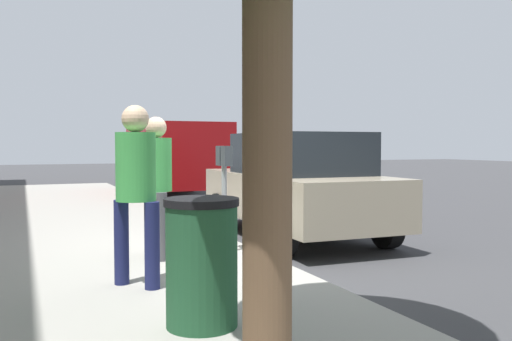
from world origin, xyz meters
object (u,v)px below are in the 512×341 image
Objects in this scene: parking_meter at (224,176)px; pedestrian_bystander at (136,179)px; parked_sedan_near at (296,185)px; pedestrian_at_meter at (156,175)px; trash_bin at (202,262)px; parked_van_far at (175,155)px.

parking_meter is 1.88m from pedestrian_bystander.
parked_sedan_near is (2.74, -3.21, -0.34)m from pedestrian_bystander.
parked_sedan_near is (1.44, -2.71, -0.30)m from pedestrian_at_meter.
parked_sedan_near reaches higher than trash_bin.
parking_meter is 0.32× the size of parked_sedan_near.
parking_meter is 0.89m from pedestrian_at_meter.
parked_van_far is at bearing 34.89° from pedestrian_bystander.
pedestrian_bystander is 0.41× the size of parked_sedan_near.
parking_meter is at bearing 129.11° from parked_sedan_near.
trash_bin is at bearing 166.17° from parked_van_far.
trash_bin is (-2.67, 1.15, -0.51)m from parking_meter.
pedestrian_bystander is (-1.30, 0.50, 0.03)m from pedestrian_at_meter.
parked_sedan_near is at bearing 24.95° from pedestrian_at_meter.
parked_van_far is (10.68, -3.21, 0.02)m from pedestrian_bystander.
pedestrian_bystander is 1.54m from trash_bin.
parked_van_far is at bearing -10.95° from parking_meter.
parked_van_far is 5.16× the size of trash_bin.
pedestrian_at_meter is at bearing 163.88° from parked_van_far.
pedestrian_bystander is 4.23m from parked_sedan_near.
parking_meter is at bearing -23.37° from trash_bin.
parked_van_far reaches higher than pedestrian_at_meter.
pedestrian_bystander is at bearing 163.26° from parked_van_far.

